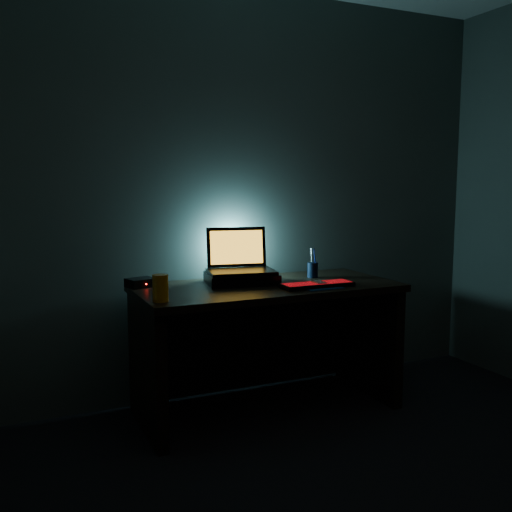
% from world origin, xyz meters
% --- Properties ---
extents(room, '(3.50, 4.00, 2.50)m').
position_xyz_m(room, '(0.00, 0.00, 1.25)').
color(room, black).
rests_on(room, ground).
extents(desk, '(1.50, 0.70, 0.75)m').
position_xyz_m(desk, '(0.00, 1.67, 0.49)').
color(desk, black).
rests_on(desk, ground).
extents(riser, '(0.45, 0.37, 0.06)m').
position_xyz_m(riser, '(-0.12, 1.72, 0.78)').
color(riser, black).
rests_on(riser, desk).
extents(laptop, '(0.42, 0.34, 0.26)m').
position_xyz_m(laptop, '(-0.11, 1.77, 0.87)').
color(laptop, black).
rests_on(laptop, riser).
extents(keyboard, '(0.42, 0.14, 0.03)m').
position_xyz_m(keyboard, '(0.22, 1.43, 0.76)').
color(keyboard, black).
rests_on(keyboard, desk).
extents(mousepad, '(0.22, 0.20, 0.00)m').
position_xyz_m(mousepad, '(0.23, 1.43, 0.75)').
color(mousepad, navy).
rests_on(mousepad, desk).
extents(mouse, '(0.06, 0.09, 0.03)m').
position_xyz_m(mouse, '(0.23, 1.43, 0.77)').
color(mouse, gray).
rests_on(mouse, mousepad).
extents(pen_cup, '(0.09, 0.09, 0.09)m').
position_xyz_m(pen_cup, '(0.36, 1.73, 0.80)').
color(pen_cup, black).
rests_on(pen_cup, desk).
extents(juice_glass, '(0.08, 0.08, 0.13)m').
position_xyz_m(juice_glass, '(-0.68, 1.41, 0.82)').
color(juice_glass, orange).
rests_on(juice_glass, desk).
extents(router, '(0.18, 0.16, 0.05)m').
position_xyz_m(router, '(-0.68, 1.84, 0.77)').
color(router, black).
rests_on(router, desk).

